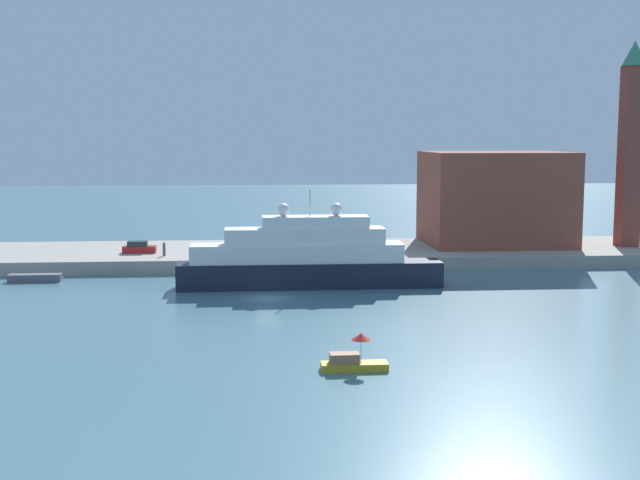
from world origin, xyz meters
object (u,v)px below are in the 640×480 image
mooring_bollard (242,256)px  harbor_building (495,198)px  large_yacht (306,259)px  person_figure (164,249)px  small_motorboat (353,360)px  parked_car (139,248)px  bell_tower (631,138)px  work_barge (35,278)px

mooring_bollard → harbor_building: bearing=18.9°
large_yacht → person_figure: 22.20m
large_yacht → small_motorboat: large_yacht is taller
parked_car → bell_tower: bearing=1.2°
harbor_building → parked_car: harbor_building is taller
person_figure → mooring_bollard: person_figure is taller
small_motorboat → work_barge: 50.78m
parked_car → person_figure: 4.69m
harbor_building → person_figure: harbor_building is taller
bell_tower → mooring_bollard: size_ratio=43.13×
small_motorboat → large_yacht: bearing=92.0°
work_barge → mooring_bollard: (23.66, 4.73, 1.54)m
large_yacht → bell_tower: bell_tower is taller
large_yacht → mooring_bollard: 13.04m
harbor_building → bell_tower: bell_tower is taller
large_yacht → work_barge: bearing=168.9°
harbor_building → work_barge: bearing=-164.1°
parked_car → mooring_bollard: (13.28, -6.58, -0.33)m
small_motorboat → person_figure: size_ratio=2.66×
large_yacht → person_figure: bearing=140.0°
small_motorboat → mooring_bollard: size_ratio=7.48×
person_figure → mooring_bollard: 10.37m
large_yacht → bell_tower: size_ratio=1.06×
small_motorboat → mooring_bollard: 44.91m
large_yacht → work_barge: 31.60m
small_motorboat → harbor_building: harbor_building is taller
small_motorboat → parked_car: 55.15m
large_yacht → parked_car: size_ratio=6.85×
person_figure → large_yacht: bearing=-40.0°
small_motorboat → parked_car: bearing=113.2°
mooring_bollard → person_figure: bearing=160.4°
small_motorboat → mooring_bollard: bearing=100.8°
bell_tower → person_figure: (-62.28, -4.46, -13.91)m
small_motorboat → mooring_bollard: small_motorboat is taller
parked_car → mooring_bollard: parked_car is taller
work_barge → person_figure: (13.90, 8.20, 2.05)m
work_barge → harbor_building: harbor_building is taller
large_yacht → bell_tower: bearing=22.5°
work_barge → mooring_bollard: 24.17m
work_barge → bell_tower: size_ratio=0.22×
harbor_building → mooring_bollard: 37.71m
person_figure → harbor_building: bearing=10.8°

